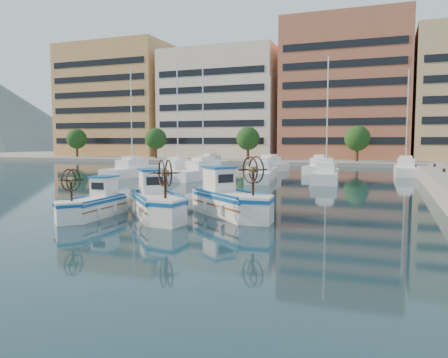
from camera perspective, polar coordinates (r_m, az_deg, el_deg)
ground at (r=20.56m, az=-4.54°, el=-5.62°), size 300.00×300.00×0.00m
waterfront at (r=83.65m, az=21.28°, el=9.68°), size 180.00×40.00×25.60m
yacht_marina at (r=47.55m, az=6.65°, el=1.04°), size 38.88×23.12×11.50m
fishing_boat_a at (r=22.79m, az=-16.64°, el=-3.01°), size 1.81×4.06×2.51m
fishing_boat_b at (r=21.92m, az=-8.80°, el=-2.85°), size 4.41×4.68×2.95m
fishing_boat_c at (r=22.14m, az=0.79°, el=-2.61°), size 4.92×4.59×3.09m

